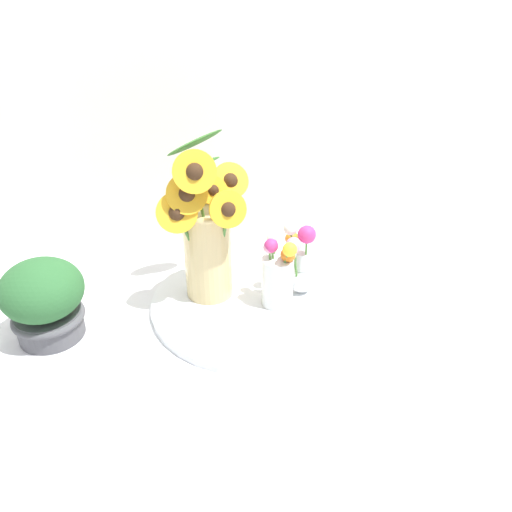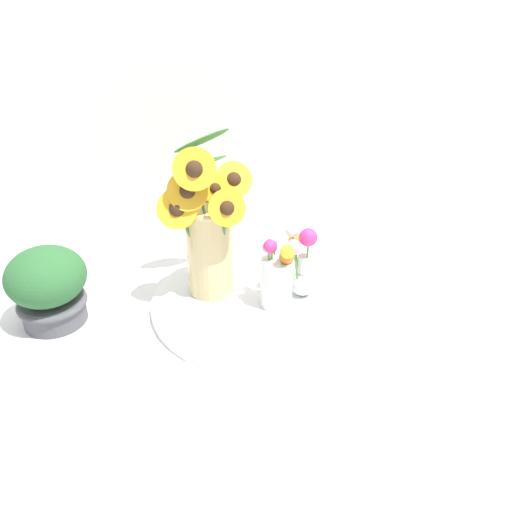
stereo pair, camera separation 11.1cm
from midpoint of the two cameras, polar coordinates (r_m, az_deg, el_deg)
The scene contains 6 objects.
ground_plane at distance 1.13m, azimuth 1.43°, elevation -7.66°, with size 6.00×6.00×0.00m, color silver.
serving_tray at distance 1.18m, azimuth 2.71°, elevation -5.29°, with size 0.49×0.49×0.02m.
mason_jar_sunflowers at distance 1.12m, azimuth -2.65°, elevation 2.41°, with size 0.22×0.20×0.38m.
vase_small_center at distance 1.11m, azimuth 5.26°, elevation -2.44°, with size 0.07×0.09×0.17m.
vase_bulb_right at distance 1.15m, azimuth 7.94°, elevation -0.88°, with size 0.08×0.09×0.19m.
potted_plant at distance 1.15m, azimuth -20.16°, elevation -3.29°, with size 0.17×0.17×0.18m.
Camera 2 is at (-0.12, -0.89, 0.69)m, focal length 35.00 mm.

